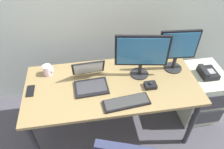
% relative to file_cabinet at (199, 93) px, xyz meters
% --- Properties ---
extents(ground_plane, '(8.00, 8.00, 0.00)m').
position_rel_file_cabinet_xyz_m(ground_plane, '(-1.05, -0.09, -0.31)').
color(ground_plane, '#49474F').
extents(desk, '(1.66, 0.76, 0.72)m').
position_rel_file_cabinet_xyz_m(desk, '(-1.05, -0.09, 0.34)').
color(desk, '#947B4C').
rests_on(desk, ground).
extents(file_cabinet, '(0.42, 0.53, 0.61)m').
position_rel_file_cabinet_xyz_m(file_cabinet, '(0.00, 0.00, 0.00)').
color(file_cabinet, beige).
rests_on(file_cabinet, ground).
extents(desk_phone, '(0.17, 0.20, 0.09)m').
position_rel_file_cabinet_xyz_m(desk_phone, '(-0.01, -0.02, 0.34)').
color(desk_phone, black).
rests_on(desk_phone, file_cabinet).
extents(monitor_main, '(0.50, 0.18, 0.45)m').
position_rel_file_cabinet_xyz_m(monitor_main, '(-0.76, -0.00, 0.67)').
color(monitor_main, '#262628').
rests_on(monitor_main, desk).
extents(monitor_side, '(0.38, 0.18, 0.45)m').
position_rel_file_cabinet_xyz_m(monitor_side, '(-0.39, 0.03, 0.67)').
color(monitor_side, '#262628').
rests_on(monitor_side, desk).
extents(keyboard, '(0.42, 0.18, 0.03)m').
position_rel_file_cabinet_xyz_m(keyboard, '(-0.97, -0.35, 0.43)').
color(keyboard, black).
rests_on(keyboard, desk).
extents(laptop, '(0.33, 0.33, 0.22)m').
position_rel_file_cabinet_xyz_m(laptop, '(-1.26, -0.06, 0.46)').
color(laptop, black).
rests_on(laptop, desk).
extents(trackball_mouse, '(0.11, 0.09, 0.07)m').
position_rel_file_cabinet_xyz_m(trackball_mouse, '(-0.70, -0.19, 0.44)').
color(trackball_mouse, black).
rests_on(trackball_mouse, desk).
extents(coffee_mug, '(0.10, 0.09, 0.11)m').
position_rel_file_cabinet_xyz_m(coffee_mug, '(-1.66, 0.14, 0.47)').
color(coffee_mug, silver).
rests_on(coffee_mug, desk).
extents(cell_phone, '(0.07, 0.14, 0.01)m').
position_rel_file_cabinet_xyz_m(cell_phone, '(-1.81, -0.07, 0.42)').
color(cell_phone, black).
rests_on(cell_phone, desk).
extents(banana, '(0.19, 0.05, 0.04)m').
position_rel_file_cabinet_xyz_m(banana, '(-0.48, 0.22, 0.43)').
color(banana, yellow).
rests_on(banana, desk).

